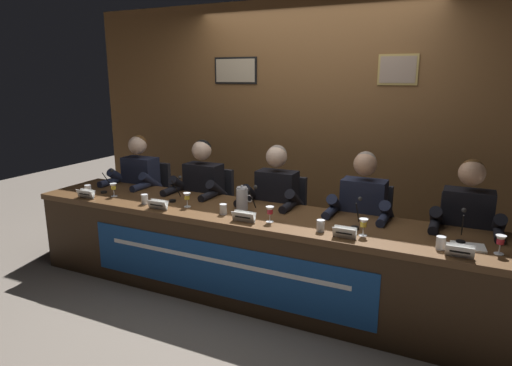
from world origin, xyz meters
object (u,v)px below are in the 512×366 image
water_pitcher_central (242,198)px  panelist_right (361,215)px  juice_glass_far_left (113,187)px  microphone_left (175,193)px  panelist_far_left (136,185)px  water_cup_center (223,210)px  panelist_far_right (466,229)px  document_stack_far_right (468,247)px  microphone_far_right (462,231)px  microphone_right (357,218)px  nameplate_far_right (460,251)px  water_cup_far_left (88,190)px  chair_center (281,226)px  chair_right (364,239)px  water_cup_right (321,226)px  juice_glass_left (187,197)px  nameplate_right (345,233)px  nameplate_left (158,205)px  chair_left (211,215)px  panelist_center (273,203)px  juice_glass_center (270,211)px  microphone_center (251,204)px  nameplate_far_left (86,194)px  nameplate_center (244,217)px  microphone_far_left (106,185)px  conference_table (249,242)px  chair_far_left (150,205)px  juice_glass_right (364,224)px  juice_glass_far_right (501,241)px  chair_far_right (462,254)px  water_cup_left (145,200)px

water_pitcher_central → panelist_right: bearing=18.8°
juice_glass_far_left → microphone_left: microphone_left is taller
panelist_far_left → water_cup_center: (1.35, -0.51, 0.05)m
panelist_far_right → document_stack_far_right: 0.44m
microphone_far_right → document_stack_far_right: (0.05, -0.10, -0.07)m
microphone_right → nameplate_far_right: microphone_right is taller
water_cup_far_left → chair_center: size_ratio=0.09×
panelist_right → nameplate_far_right: panelist_right is taller
chair_right → water_pitcher_central: bearing=-151.0°
water_cup_right → juice_glass_left: bearing=175.6°
microphone_right → nameplate_right: bearing=-94.8°
nameplate_left → juice_glass_far_left: bearing=166.4°
juice_glass_far_left → panelist_right: size_ratio=0.10×
chair_left → panelist_center: size_ratio=0.74×
chair_right → nameplate_left: bearing=-152.1°
juice_glass_center → water_cup_right: (0.42, -0.03, -0.05)m
juice_glass_far_left → water_cup_center: (1.20, -0.03, -0.05)m
microphone_far_right → microphone_center: bearing=-178.7°
nameplate_far_left → microphone_far_right: size_ratio=0.85×
panelist_right → panelist_far_right: (0.78, 0.00, 0.00)m
chair_right → juice_glass_far_left: bearing=-162.8°
microphone_left → nameplate_center: (0.83, -0.25, -0.03)m
panelist_right → microphone_far_left: bearing=-170.5°
chair_right → panelist_right: 0.34m
conference_table → panelist_far_right: size_ratio=3.41×
microphone_far_left → document_stack_far_right: microphone_far_left is taller
chair_far_left → juice_glass_right: (2.49, -0.72, 0.38)m
microphone_far_left → juice_glass_far_right: 3.36m
water_cup_center → chair_far_right: (1.79, 0.71, -0.33)m
microphone_far_left → panelist_center: (1.59, 0.40, -0.09)m
water_cup_left → panelist_center: size_ratio=0.07×
microphone_far_left → nameplate_far_right: size_ratio=1.28×
chair_center → microphone_right: bearing=-34.2°
nameplate_right → document_stack_far_right: nameplate_right is taller
panelist_far_left → chair_right: (2.35, 0.20, -0.28)m
nameplate_far_right → panelist_center: bearing=157.5°
nameplate_right → juice_glass_far_right: (0.96, 0.15, 0.05)m
panelist_right → juice_glass_far_right: bearing=-25.7°
nameplate_far_right → juice_glass_right: bearing=168.9°
panelist_far_right → panelist_far_left: bearing=180.0°
juice_glass_left → chair_right: bearing=25.7°
microphone_left → chair_center: size_ratio=0.24×
conference_table → document_stack_far_right: (1.60, 0.03, 0.23)m
juice_glass_center → chair_right: 1.01m
water_cup_right → chair_far_right: bearing=38.7°
water_cup_far_left → juice_glass_left: 1.11m
water_cup_center → nameplate_right: 1.04m
panelist_right → microphone_far_right: bearing=-24.4°
juice_glass_right → water_cup_right: bearing=-171.7°
conference_table → microphone_right: microphone_right is taller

